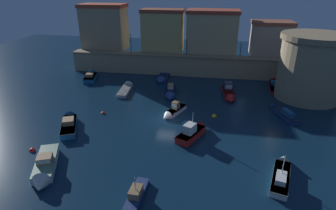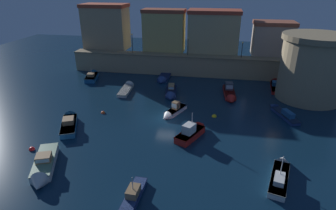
{
  "view_description": "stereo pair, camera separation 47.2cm",
  "coord_description": "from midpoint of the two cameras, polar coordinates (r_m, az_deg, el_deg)",
  "views": [
    {
      "loc": [
        6.02,
        -33.44,
        17.2
      ],
      "look_at": [
        0.0,
        1.84,
        1.31
      ],
      "focal_mm": 30.0,
      "sensor_mm": 36.0,
      "label": 1
    },
    {
      "loc": [
        6.48,
        -33.36,
        17.2
      ],
      "look_at": [
        0.0,
        1.84,
        1.31
      ],
      "focal_mm": 30.0,
      "sensor_mm": 36.0,
      "label": 2
    }
  ],
  "objects": [
    {
      "name": "mooring_buoy_1",
      "position": [
        40.85,
        -13.42,
        -1.67
      ],
      "size": [
        0.57,
        0.57,
        0.57
      ],
      "primitive_type": "sphere",
      "color": "#EA4C19",
      "rests_on": "ground"
    },
    {
      "name": "fortress_tower",
      "position": [
        48.58,
        26.87,
        6.92
      ],
      "size": [
        10.33,
        10.33,
        10.07
      ],
      "color": "#9E8966",
      "rests_on": "ground"
    },
    {
      "name": "quay_wall",
      "position": [
        56.04,
        2.94,
        8.17
      ],
      "size": [
        45.19,
        2.82,
        3.97
      ],
      "color": "#9E8966",
      "rests_on": "ground"
    },
    {
      "name": "mooring_buoy_2",
      "position": [
        39.36,
        9.02,
        -2.29
      ],
      "size": [
        0.68,
        0.68,
        0.68
      ],
      "primitive_type": "sphere",
      "color": "yellow",
      "rests_on": "ground"
    },
    {
      "name": "mooring_buoy_0",
      "position": [
        34.94,
        -26.22,
        -8.31
      ],
      "size": [
        0.64,
        0.64,
        0.64
      ],
      "primitive_type": "sphere",
      "color": "red",
      "rests_on": "ground"
    },
    {
      "name": "moored_boat_5",
      "position": [
        49.17,
        -8.67,
        3.51
      ],
      "size": [
        2.08,
        7.13,
        1.49
      ],
      "rotation": [
        0.0,
        0.0,
        1.65
      ],
      "color": "silver",
      "rests_on": "ground"
    },
    {
      "name": "moored_boat_6",
      "position": [
        46.6,
        12.0,
        2.4
      ],
      "size": [
        2.18,
        7.14,
        2.18
      ],
      "rotation": [
        0.0,
        0.0,
        -1.49
      ],
      "color": "red",
      "rests_on": "ground"
    },
    {
      "name": "quay_lamp_2",
      "position": [
        54.92,
        14.36,
        11.42
      ],
      "size": [
        0.32,
        0.32,
        2.96
      ],
      "color": "black",
      "rests_on": "quay_wall"
    },
    {
      "name": "moored_boat_12",
      "position": [
        53.36,
        20.56,
        3.97
      ],
      "size": [
        2.33,
        7.42,
        1.65
      ],
      "rotation": [
        0.0,
        0.0,
        1.47
      ],
      "color": "red",
      "rests_on": "ground"
    },
    {
      "name": "quay_lamp_0",
      "position": [
        57.18,
        -7.81,
        12.89
      ],
      "size": [
        0.32,
        0.32,
        3.78
      ],
      "color": "black",
      "rests_on": "quay_wall"
    },
    {
      "name": "moored_boat_9",
      "position": [
        56.1,
        -15.57,
        5.71
      ],
      "size": [
        3.17,
        6.21,
        2.64
      ],
      "rotation": [
        0.0,
        0.0,
        1.81
      ],
      "color": "#195689",
      "rests_on": "ground"
    },
    {
      "name": "moored_boat_1",
      "position": [
        42.52,
        21.69,
        -1.23
      ],
      "size": [
        3.6,
        6.71,
        1.49
      ],
      "rotation": [
        0.0,
        0.0,
        1.94
      ],
      "color": "navy",
      "rests_on": "ground"
    },
    {
      "name": "moored_boat_8",
      "position": [
        45.97,
        0.19,
        2.54
      ],
      "size": [
        2.48,
        6.26,
        1.77
      ],
      "rotation": [
        0.0,
        0.0,
        -1.44
      ],
      "color": "navy",
      "rests_on": "ground"
    },
    {
      "name": "moored_boat_10",
      "position": [
        29.68,
        21.66,
        -12.56
      ],
      "size": [
        3.13,
        6.87,
        3.39
      ],
      "rotation": [
        0.0,
        0.0,
        1.31
      ],
      "color": "white",
      "rests_on": "ground"
    },
    {
      "name": "moored_boat_4",
      "position": [
        34.12,
        4.85,
        -5.3
      ],
      "size": [
        3.88,
        5.81,
        3.52
      ],
      "rotation": [
        0.0,
        0.0,
        1.13
      ],
      "color": "red",
      "rests_on": "ground"
    },
    {
      "name": "moored_boat_3",
      "position": [
        52.85,
        -1.52,
        5.27
      ],
      "size": [
        1.98,
        5.31,
        1.79
      ],
      "rotation": [
        0.0,
        0.0,
        -1.58
      ],
      "color": "navy",
      "rests_on": "ground"
    },
    {
      "name": "moored_boat_7",
      "position": [
        39.28,
        0.7,
        -1.33
      ],
      "size": [
        3.25,
        5.35,
        2.0
      ],
      "rotation": [
        0.0,
        0.0,
        -1.97
      ],
      "color": "white",
      "rests_on": "ground"
    },
    {
      "name": "moored_boat_2",
      "position": [
        38.59,
        -19.72,
        -3.3
      ],
      "size": [
        4.39,
        7.05,
        1.82
      ],
      "rotation": [
        0.0,
        0.0,
        1.99
      ],
      "color": "#195689",
      "rests_on": "ground"
    },
    {
      "name": "quay_lamp_1",
      "position": [
        54.98,
        3.59,
        12.44
      ],
      "size": [
        0.32,
        0.32,
        3.48
      ],
      "color": "black",
      "rests_on": "quay_wall"
    },
    {
      "name": "moored_boat_11",
      "position": [
        24.74,
        -7.86,
        -19.31
      ],
      "size": [
        1.34,
        6.29,
        2.59
      ],
      "rotation": [
        0.0,
        0.0,
        -1.61
      ],
      "color": "navy",
      "rests_on": "ground"
    },
    {
      "name": "moored_boat_0",
      "position": [
        30.56,
        -24.22,
        -11.65
      ],
      "size": [
        4.42,
        7.31,
        1.88
      ],
      "rotation": [
        0.0,
        0.0,
        -1.17
      ],
      "color": "silver",
      "rests_on": "ground"
    },
    {
      "name": "ground_plane",
      "position": [
        38.09,
        -0.82,
        -2.91
      ],
      "size": [
        113.48,
        113.48,
        0.0
      ],
      "primitive_type": "plane",
      "color": "#0C2338"
    },
    {
      "name": "old_town_backdrop",
      "position": [
        58.71,
        1.78,
        14.82
      ],
      "size": [
        42.3,
        5.91,
        9.18
      ],
      "color": "tan",
      "rests_on": "ground"
    }
  ]
}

